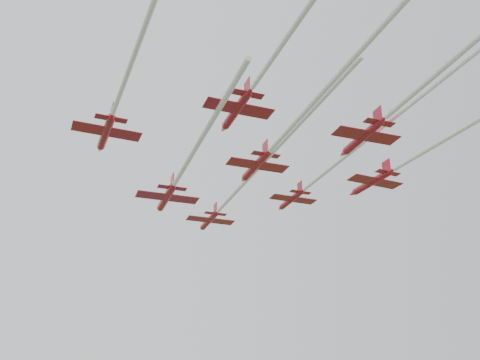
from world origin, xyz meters
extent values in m
cylinder|color=red|center=(4.53, 17.90, 56.56)|extent=(2.27, 8.83, 1.13)
cone|color=red|center=(3.84, 23.16, 56.56)|extent=(1.37, 1.99, 1.13)
cone|color=red|center=(5.18, 12.95, 56.56)|extent=(1.18, 1.36, 1.03)
ellipsoid|color=black|center=(4.26, 19.94, 56.97)|extent=(0.56, 1.03, 0.33)
cube|color=red|center=(4.64, 17.09, 56.30)|extent=(9.34, 3.84, 0.10)
cube|color=red|center=(5.06, 13.92, 56.56)|extent=(4.25, 1.76, 0.08)
cube|color=red|center=(5.03, 14.12, 57.69)|extent=(0.34, 1.85, 2.06)
cylinder|color=white|center=(8.47, -12.01, 56.50)|extent=(7.03, 48.88, 0.62)
cylinder|color=red|center=(-4.99, 1.73, 54.14)|extent=(2.31, 9.51, 1.22)
cone|color=red|center=(-5.66, 7.41, 54.14)|extent=(1.45, 2.13, 1.22)
cone|color=red|center=(-4.36, -3.61, 54.14)|extent=(1.26, 1.45, 1.11)
ellipsoid|color=black|center=(-5.25, 3.94, 54.58)|extent=(0.59, 1.10, 0.36)
cube|color=red|center=(-4.89, 0.85, 53.86)|extent=(10.04, 4.01, 0.11)
cube|color=red|center=(-4.48, -2.57, 54.14)|extent=(4.57, 1.84, 0.09)
cube|color=red|center=(-4.51, -2.35, 55.36)|extent=(0.34, 2.00, 2.22)
cylinder|color=white|center=(-2.38, -20.46, 54.08)|extent=(4.48, 32.55, 0.67)
cylinder|color=red|center=(16.58, 3.85, 56.48)|extent=(2.08, 7.83, 1.00)
cone|color=red|center=(15.92, 8.50, 56.48)|extent=(1.23, 1.77, 1.00)
cone|color=red|center=(17.20, -0.54, 56.48)|extent=(1.06, 1.21, 0.91)
ellipsoid|color=black|center=(16.32, 5.66, 56.84)|extent=(0.50, 0.91, 0.29)
cube|color=red|center=(16.68, 3.12, 56.25)|extent=(8.29, 3.48, 0.09)
cube|color=red|center=(17.08, 0.32, 56.48)|extent=(3.77, 1.60, 0.07)
cube|color=red|center=(17.05, 0.50, 57.48)|extent=(0.32, 1.64, 1.83)
cylinder|color=white|center=(20.92, -26.78, 56.43)|extent=(7.84, 51.56, 0.55)
cylinder|color=red|center=(-14.48, -12.93, 57.00)|extent=(2.59, 8.72, 1.12)
cone|color=red|center=(-15.38, -7.76, 57.00)|extent=(1.42, 2.00, 1.12)
cone|color=red|center=(-13.64, -17.79, 57.00)|extent=(1.21, 1.38, 1.02)
ellipsoid|color=black|center=(-14.83, -10.92, 57.40)|extent=(0.59, 1.03, 0.33)
cube|color=red|center=(-14.34, -13.73, 56.74)|extent=(9.28, 4.14, 0.10)
cube|color=red|center=(-13.80, -16.84, 57.00)|extent=(4.22, 1.90, 0.08)
cube|color=red|center=(-13.84, -16.64, 58.12)|extent=(0.41, 1.82, 2.04)
cylinder|color=white|center=(-10.74, -34.49, 56.95)|extent=(6.21, 32.38, 0.61)
cylinder|color=red|center=(7.18, -8.44, 56.30)|extent=(2.25, 8.86, 1.14)
cone|color=red|center=(6.50, -3.16, 56.30)|extent=(1.37, 1.99, 1.14)
cone|color=red|center=(7.83, -13.41, 56.30)|extent=(1.18, 1.36, 1.03)
ellipsoid|color=black|center=(6.92, -6.39, 56.71)|extent=(0.56, 1.03, 0.33)
cube|color=red|center=(7.29, -9.26, 56.04)|extent=(9.36, 3.83, 0.10)
cube|color=red|center=(7.70, -12.44, 56.30)|extent=(4.26, 1.76, 0.08)
cube|color=red|center=(7.67, -12.23, 57.44)|extent=(0.34, 1.86, 2.07)
cylinder|color=white|center=(11.12, -38.87, 56.25)|extent=(7.05, 49.87, 0.62)
cylinder|color=red|center=(27.75, -4.48, 57.25)|extent=(2.97, 8.99, 1.16)
cone|color=red|center=(26.64, 0.82, 57.25)|extent=(1.52, 2.09, 1.16)
cone|color=red|center=(28.80, -9.48, 57.25)|extent=(1.29, 1.45, 1.05)
ellipsoid|color=black|center=(27.32, -2.42, 57.67)|extent=(0.64, 1.07, 0.34)
cube|color=red|center=(27.93, -5.30, 56.99)|extent=(9.62, 4.58, 0.11)
cube|color=red|center=(28.60, -8.50, 57.25)|extent=(4.38, 2.10, 0.08)
cube|color=red|center=(28.55, -8.29, 58.41)|extent=(0.49, 1.88, 2.10)
cylinder|color=red|center=(0.47, -26.56, 54.39)|extent=(2.04, 7.76, 1.00)
cone|color=red|center=(-0.17, -21.94, 54.39)|extent=(1.21, 1.75, 1.00)
cone|color=red|center=(1.07, -30.91, 54.39)|extent=(1.05, 1.20, 0.91)
ellipsoid|color=black|center=(0.22, -24.76, 54.76)|extent=(0.49, 0.90, 0.29)
cube|color=red|center=(0.57, -27.27, 54.17)|extent=(8.21, 3.42, 0.09)
cube|color=red|center=(0.95, -30.05, 54.39)|extent=(3.74, 1.57, 0.07)
cube|color=red|center=(0.92, -29.88, 55.39)|extent=(0.31, 1.63, 1.81)
cylinder|color=red|center=(18.14, -21.88, 55.40)|extent=(2.07, 8.56, 1.10)
cone|color=red|center=(17.55, -16.77, 55.40)|extent=(1.30, 1.91, 1.10)
cone|color=red|center=(18.70, -26.69, 55.40)|extent=(1.13, 1.30, 1.00)
ellipsoid|color=black|center=(17.91, -19.90, 55.80)|extent=(0.53, 0.99, 0.32)
cube|color=red|center=(18.23, -22.68, 55.15)|extent=(9.03, 3.59, 0.10)
cube|color=red|center=(18.59, -25.75, 55.40)|extent=(4.11, 1.65, 0.08)
cube|color=red|center=(18.56, -25.55, 56.50)|extent=(0.31, 1.80, 2.00)
camera|label=1|loc=(-10.38, -78.06, 22.64)|focal=40.00mm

